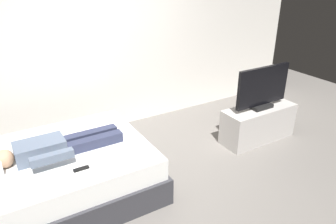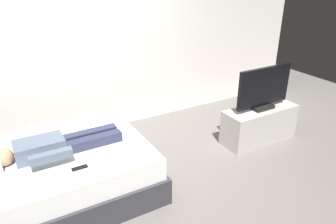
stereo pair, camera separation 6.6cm
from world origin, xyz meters
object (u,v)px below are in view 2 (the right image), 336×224
object	(u,v)px
bed	(55,175)
person	(53,146)
tv	(264,89)
tv_stand	(259,124)
remote	(80,168)

from	to	relation	value
bed	person	size ratio (longest dim) A/B	1.62
person	tv	world-z (taller)	tv
tv_stand	tv	xyz separation A→B (m)	(0.00, 0.00, 0.53)
bed	remote	xyz separation A→B (m)	(0.18, -0.42, 0.29)
bed	tv	distance (m)	2.85
bed	tv_stand	size ratio (longest dim) A/B	1.85
bed	remote	distance (m)	0.54
person	tv	distance (m)	2.77
bed	tv	world-z (taller)	tv
remote	tv	size ratio (longest dim) A/B	0.17
bed	remote	bearing A→B (deg)	-67.04
person	bed	bearing A→B (deg)	145.26
remote	tv_stand	bearing A→B (deg)	5.39
bed	remote	size ratio (longest dim) A/B	13.57
bed	person	bearing A→B (deg)	-34.74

